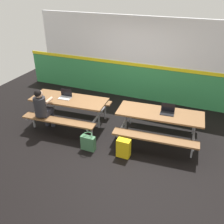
% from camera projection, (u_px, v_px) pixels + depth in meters
% --- Properties ---
extents(ground_plane, '(10.00, 10.00, 0.02)m').
position_uv_depth(ground_plane, '(111.00, 132.00, 6.51)').
color(ground_plane, black).
extents(accent_backdrop, '(8.00, 0.14, 2.60)m').
position_uv_depth(accent_backdrop, '(138.00, 61.00, 7.74)').
color(accent_backdrop, '#338C4C').
rests_on(accent_backdrop, ground).
extents(picnic_table_left, '(2.07, 1.69, 0.74)m').
position_uv_depth(picnic_table_left, '(69.00, 104.00, 6.62)').
color(picnic_table_left, brown).
rests_on(picnic_table_left, ground).
extents(picnic_table_right, '(2.07, 1.69, 0.74)m').
position_uv_depth(picnic_table_right, '(159.00, 119.00, 5.95)').
color(picnic_table_right, brown).
rests_on(picnic_table_right, ground).
extents(student_nearer, '(0.38, 0.53, 1.21)m').
position_uv_depth(student_nearer, '(42.00, 107.00, 6.21)').
color(student_nearer, '#2D2D38').
rests_on(student_nearer, ground).
extents(laptop_silver, '(0.34, 0.24, 0.22)m').
position_uv_depth(laptop_silver, '(65.00, 96.00, 6.58)').
color(laptop_silver, silver).
rests_on(laptop_silver, picnic_table_left).
extents(laptop_dark, '(0.34, 0.24, 0.22)m').
position_uv_depth(laptop_dark, '(167.00, 111.00, 5.84)').
color(laptop_dark, black).
rests_on(laptop_dark, picnic_table_right).
extents(backpack_dark, '(0.30, 0.22, 0.44)m').
position_uv_depth(backpack_dark, '(124.00, 148.00, 5.52)').
color(backpack_dark, yellow).
rests_on(backpack_dark, ground).
extents(tote_bag_bright, '(0.34, 0.21, 0.43)m').
position_uv_depth(tote_bag_bright, '(88.00, 143.00, 5.74)').
color(tote_bag_bright, '#3F724C').
rests_on(tote_bag_bright, ground).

